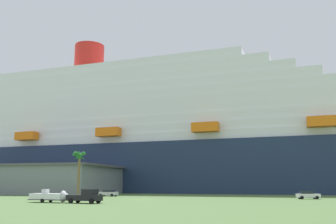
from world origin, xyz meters
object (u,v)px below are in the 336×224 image
object	(u,v)px
cruise_ship	(164,140)
parked_car_white_van	(308,195)
small_boat_on_trailer	(52,197)
parked_car_silver_sedan	(108,193)
palm_tree	(79,160)
pickup_truck	(86,197)

from	to	relation	value
cruise_ship	parked_car_white_van	bearing A→B (deg)	-49.76
small_boat_on_trailer	parked_car_silver_sedan	world-z (taller)	small_boat_on_trailer
cruise_ship	parked_car_silver_sedan	world-z (taller)	cruise_ship
parked_car_white_van	palm_tree	bearing A→B (deg)	179.24
pickup_truck	parked_car_silver_sedan	xyz separation A→B (m)	(-8.79, 31.17, -0.21)
small_boat_on_trailer	pickup_truck	bearing A→B (deg)	-7.64
pickup_truck	small_boat_on_trailer	world-z (taller)	pickup_truck
parked_car_white_van	parked_car_silver_sedan	world-z (taller)	same
cruise_ship	palm_tree	world-z (taller)	cruise_ship
parked_car_silver_sedan	parked_car_white_van	bearing A→B (deg)	-7.47
palm_tree	parked_car_silver_sedan	distance (m)	10.68
cruise_ship	parked_car_silver_sedan	xyz separation A→B (m)	(-3.32, -43.14, -17.38)
small_boat_on_trailer	palm_tree	distance (m)	27.36
small_boat_on_trailer	parked_car_silver_sedan	distance (m)	30.43
small_boat_on_trailer	parked_car_white_van	bearing A→B (deg)	30.01
small_boat_on_trailer	parked_car_white_van	distance (m)	48.89
pickup_truck	palm_tree	distance (m)	30.50
small_boat_on_trailer	parked_car_silver_sedan	bearing A→B (deg)	94.64
small_boat_on_trailer	cruise_ship	bearing A→B (deg)	89.33
pickup_truck	parked_car_silver_sedan	world-z (taller)	pickup_truck
cruise_ship	palm_tree	distance (m)	50.09
small_boat_on_trailer	palm_tree	size ratio (longest dim) A/B	0.81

